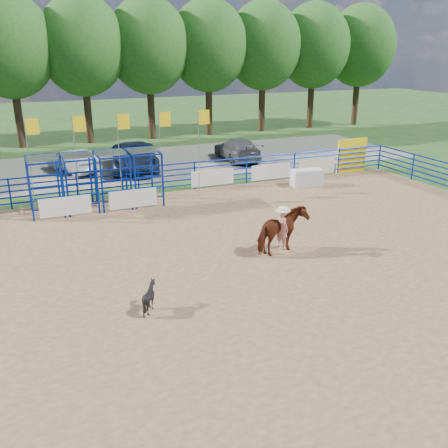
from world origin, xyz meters
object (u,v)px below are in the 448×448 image
Objects in this scene: horse_and_rider at (282,229)px; car_c at (135,157)px; car_d at (237,149)px; car_b at (73,161)px; calf at (149,297)px; announcer_table at (307,178)px.

horse_and_rider is 15.05m from car_c.
car_c is 1.17× the size of car_d.
horse_and_rider is 16.75m from car_b.
car_c reaches higher than car_d.
horse_and_rider is at bearing -83.38° from calf.
announcer_table is 7.47m from car_d.
announcer_table is 1.98× the size of calf.
car_d reaches higher than announcer_table.
announcer_table is at bearing 52.93° from horse_and_rider.
car_b is at bearing -15.97° from calf.
calf is at bearing 67.50° from car_b.
car_d is at bearing -46.88° from calf.
horse_and_rider is 0.42× the size of car_c.
announcer_table is 0.34× the size of car_d.
car_d is (-0.78, 7.42, 0.26)m from announcer_table.
calf is 17.57m from car_c.
calf is 18.11m from car_b.
announcer_table is at bearing 100.39° from car_d.
announcer_table is at bearing -32.49° from car_c.
car_d is at bearing 71.57° from horse_and_rider.
calf is 20.34m from car_d.
calf is 0.17× the size of car_d.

